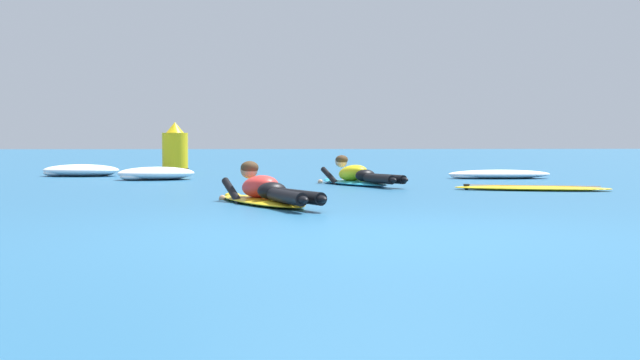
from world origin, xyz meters
TOP-DOWN VIEW (x-y plane):
  - ground_plane at (0.00, 10.00)m, footprint 120.00×120.00m
  - surfer_near at (-0.71, 3.28)m, footprint 1.33×2.60m
  - surfer_far at (0.86, 7.46)m, footprint 1.33×2.40m
  - drifting_surfboard at (3.25, 5.79)m, footprint 2.34×1.19m
  - whitewater_front at (-2.71, 9.70)m, footprint 1.65×1.31m
  - whitewater_mid_left at (-4.46, 11.45)m, footprint 1.68×1.18m
  - whitewater_mid_right at (3.91, 9.75)m, footprint 2.02×0.82m
  - channel_marker_buoy at (-2.64, 12.69)m, footprint 0.60×0.60m

SIDE VIEW (x-z plane):
  - ground_plane at x=0.00m, z-range 0.00..0.00m
  - drifting_surfboard at x=3.25m, z-range -0.05..0.11m
  - whitewater_mid_right at x=3.91m, z-range -0.01..0.17m
  - whitewater_front at x=-2.71m, z-range -0.01..0.24m
  - whitewater_mid_left at x=-4.46m, z-range -0.01..0.24m
  - surfer_near at x=-0.71m, z-range -0.13..0.41m
  - surfer_far at x=0.86m, z-range -0.13..0.41m
  - channel_marker_buoy at x=-2.64m, z-range -0.11..1.05m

